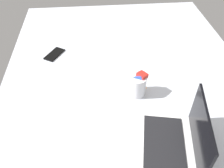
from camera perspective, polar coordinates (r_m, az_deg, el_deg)
bed_mattress at (r=145.25cm, az=3.39°, el=0.00°), size 180.00×140.00×18.00cm
laptop at (r=105.37cm, az=14.92°, el=-13.11°), size 37.02×29.29×23.00cm
snack_cup at (r=123.23cm, az=6.16°, el=-0.15°), size 9.00×9.87×13.21cm
cell_phone at (r=156.97cm, az=-13.48°, el=6.88°), size 15.50×13.03×0.80cm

